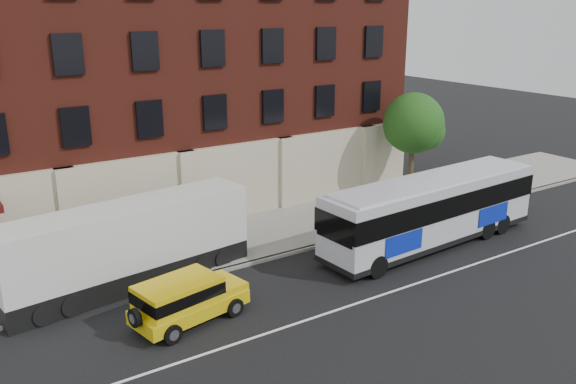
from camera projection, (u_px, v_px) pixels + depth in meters
ground at (323, 323)px, 22.19m from camera, size 120.00×120.00×0.00m
sidewalk at (214, 244)px, 29.37m from camera, size 60.00×6.00×0.15m
kerb at (244, 265)px, 26.97m from camera, size 60.00×0.25×0.15m
lane_line at (315, 317)px, 22.59m from camera, size 60.00×0.12×0.01m
building at (145, 73)px, 33.46m from camera, size 30.00×12.10×15.00m
sign_pole at (40, 281)px, 22.24m from camera, size 0.30×0.20×2.50m
street_tree at (414, 125)px, 35.53m from camera, size 3.60×3.60×6.20m
city_bus at (432, 208)px, 28.91m from camera, size 12.53×3.35×3.40m
yellow_suv at (185, 298)px, 21.94m from camera, size 4.67×2.62×1.74m
shipping_container at (129, 246)px, 24.73m from camera, size 10.70×3.47×3.50m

